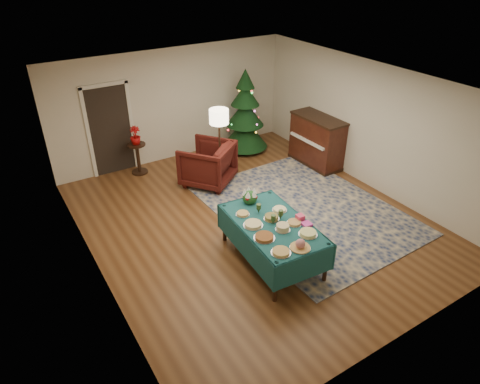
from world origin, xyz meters
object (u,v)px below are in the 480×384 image
armchair (207,162)px  christmas_tree (245,115)px  floor_lamp (219,121)px  side_table (138,159)px  piano (317,141)px  gift_box (300,218)px  buffet_table (272,231)px  potted_plant (136,139)px

armchair → christmas_tree: bearing=175.4°
christmas_tree → floor_lamp: bearing=-140.4°
side_table → piano: size_ratio=0.52×
gift_box → christmas_tree: (1.63, 4.24, 0.15)m
piano → buffet_table: bearing=-141.6°
christmas_tree → potted_plant: bearing=175.7°
side_table → potted_plant: size_ratio=1.75×
floor_lamp → christmas_tree: bearing=39.6°
christmas_tree → armchair: bearing=-147.2°
gift_box → side_table: 4.63m
floor_lamp → piano: 2.62m
potted_plant → piano: 4.28m
floor_lamp → gift_box: bearing=-94.0°
armchair → side_table: 1.75m
side_table → christmas_tree: (2.84, -0.21, 0.60)m
floor_lamp → buffet_table: bearing=-102.7°
gift_box → christmas_tree: 4.54m
armchair → buffet_table: bearing=45.4°
gift_box → potted_plant: (-1.21, 4.45, 0.06)m
buffet_table → armchair: 3.00m
floor_lamp → potted_plant: 2.07m
buffet_table → floor_lamp: bearing=77.3°
potted_plant → christmas_tree: 2.85m
armchair → potted_plant: 1.77m
armchair → christmas_tree: 2.06m
side_table → piano: bearing=-25.6°
armchair → potted_plant: armchair is taller
floor_lamp → side_table: size_ratio=2.32×
floor_lamp → armchair: bearing=164.6°
piano → potted_plant: bearing=154.4°
armchair → christmas_tree: (1.70, 1.09, 0.42)m
floor_lamp → side_table: (-1.42, 1.38, -1.10)m
floor_lamp → side_table: floor_lamp is taller
armchair → potted_plant: (-1.14, 1.31, 0.33)m
christmas_tree → gift_box: bearing=-111.1°
gift_box → christmas_tree: bearing=68.9°
potted_plant → gift_box: bearing=-74.8°
floor_lamp → christmas_tree: 1.91m
christmas_tree → piano: (1.01, -1.64, -0.36)m
potted_plant → side_table: bearing=0.0°
potted_plant → christmas_tree: bearing=-4.3°
buffet_table → side_table: size_ratio=2.72×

